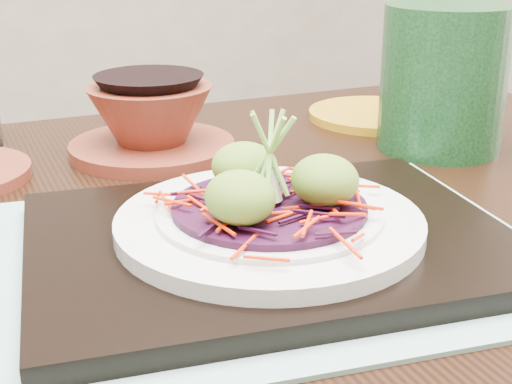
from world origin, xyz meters
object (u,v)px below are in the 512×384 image
dining_table (201,319)px  yellow_plate (376,115)px  green_jar (443,79)px  white_plate (269,221)px  terracotta_bowl_set (151,124)px  serving_tray (269,241)px

dining_table → yellow_plate: size_ratio=7.25×
green_jar → white_plate: bearing=-155.4°
dining_table → terracotta_bowl_set: size_ratio=5.11×
terracotta_bowl_set → green_jar: 0.32m
terracotta_bowl_set → white_plate: bearing=-94.4°
dining_table → yellow_plate: bearing=34.6°
terracotta_bowl_set → green_jar: bearing=-26.7°
serving_tray → yellow_plate: size_ratio=2.06×
serving_tray → yellow_plate: serving_tray is taller
dining_table → yellow_plate: yellow_plate is taller
serving_tray → white_plate: 0.02m
dining_table → terracotta_bowl_set: bearing=84.8°
dining_table → serving_tray: bearing=-73.1°
yellow_plate → white_plate: bearing=-140.0°
yellow_plate → green_jar: green_jar is taller
terracotta_bowl_set → yellow_plate: (0.31, -0.01, -0.03)m
terracotta_bowl_set → green_jar: green_jar is taller
white_plate → serving_tray: bearing=0.0°
serving_tray → dining_table: bearing=114.7°
white_plate → terracotta_bowl_set: (0.02, 0.29, 0.01)m
white_plate → dining_table: bearing=100.8°
green_jar → dining_table: bearing=-171.0°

